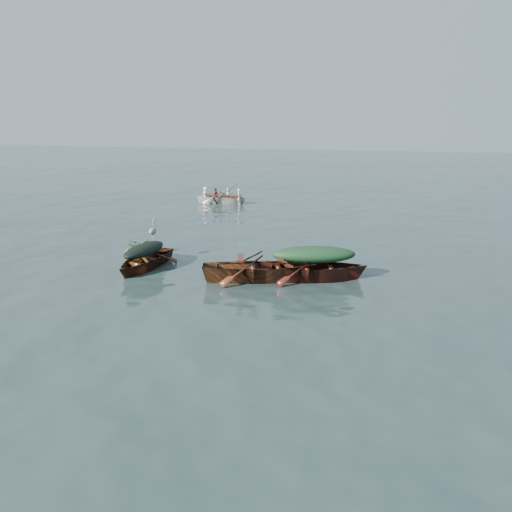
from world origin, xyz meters
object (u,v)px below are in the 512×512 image
Objects in this scene: open_wooden_boat at (260,280)px; heron at (153,235)px; yellow_dinghy at (138,260)px; dark_covered_boat at (145,268)px; green_tarp_boat at (313,280)px; rowed_boat at (222,204)px.

heron reaches higher than open_wooden_boat.
yellow_dinghy is at bearing 60.81° from open_wooden_boat.
yellow_dinghy is 0.84× the size of dark_covered_boat.
green_tarp_boat is 1.12× the size of rowed_boat.
yellow_dinghy is 12.62m from rowed_boat.
yellow_dinghy is 4.85m from open_wooden_boat.
dark_covered_boat is at bearing -99.15° from heron.
yellow_dinghy is 0.65× the size of open_wooden_boat.
rowed_boat is (-1.89, 13.38, 0.00)m from dark_covered_boat.
open_wooden_boat reaches higher than yellow_dinghy.
rowed_boat is at bearing 76.57° from yellow_dinghy.
dark_covered_boat reaches higher than yellow_dinghy.
heron is at bearing -172.78° from rowed_boat.
heron is (-4.23, 1.25, 0.89)m from open_wooden_boat.
green_tarp_boat is 5.93m from heron.
green_tarp_boat reaches higher than rowed_boat.
yellow_dinghy is 6.34m from green_tarp_boat.
yellow_dinghy is 0.76× the size of rowed_boat.
open_wooden_boat is at bearing -157.05° from rowed_boat.
rowed_boat is at bearing 13.20° from green_tarp_boat.
open_wooden_boat is (4.06, -0.21, 0.00)m from dark_covered_boat.
heron is at bearing 5.19° from yellow_dinghy.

